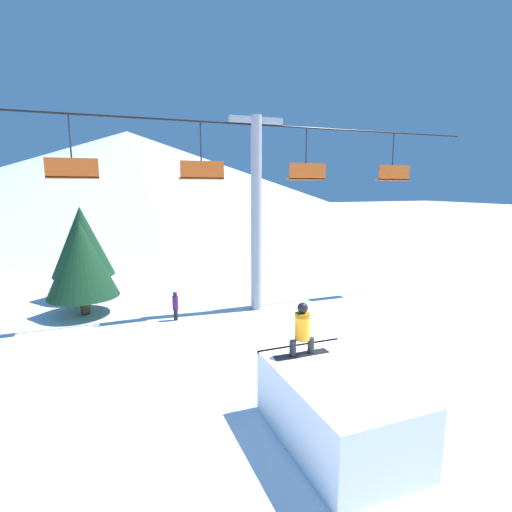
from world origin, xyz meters
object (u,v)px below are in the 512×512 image
at_px(pine_tree_near, 81,259).
at_px(distant_skier, 175,305).
at_px(snowboarder, 302,329).
at_px(snow_ramp, 337,409).

bearing_deg(pine_tree_near, distant_skier, -32.49).
relative_size(snowboarder, distant_skier, 1.12).
distance_m(pine_tree_near, distant_skier, 4.57).
distance_m(snow_ramp, pine_tree_near, 12.90).
distance_m(snowboarder, distant_skier, 8.42).
bearing_deg(snow_ramp, snowboarder, 101.31).
distance_m(snow_ramp, distant_skier, 9.51).
height_order(snow_ramp, distant_skier, snow_ramp).
xyz_separation_m(snowboarder, distant_skier, (-1.60, 8.13, -1.53)).
height_order(snowboarder, pine_tree_near, pine_tree_near).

